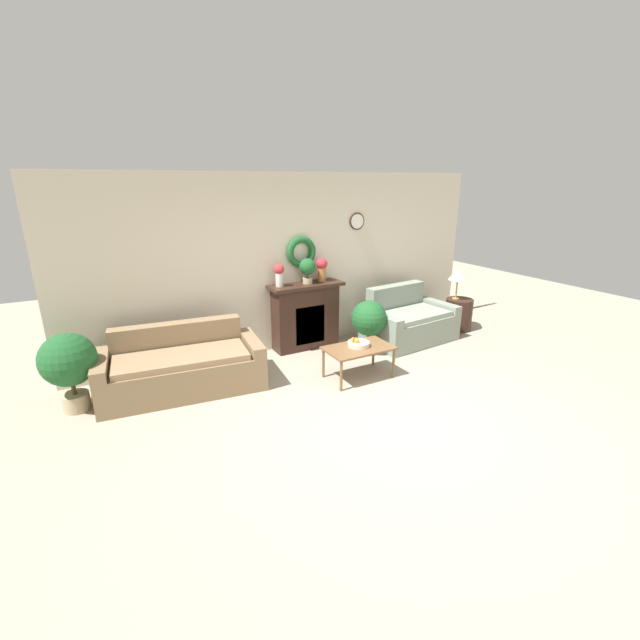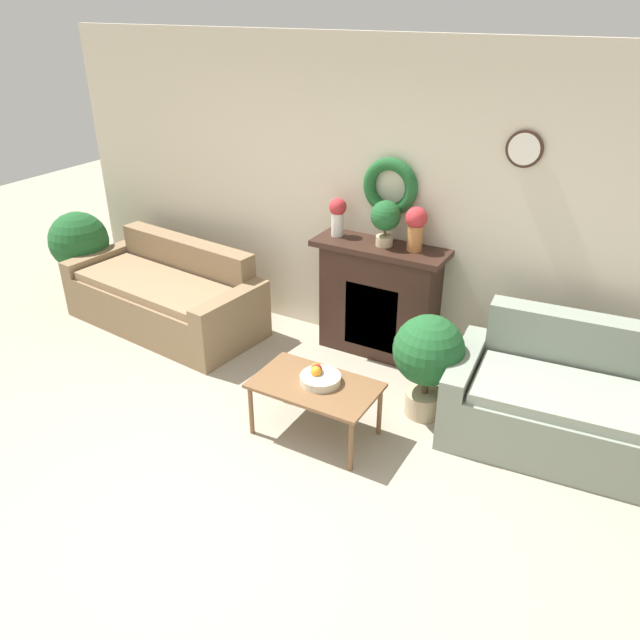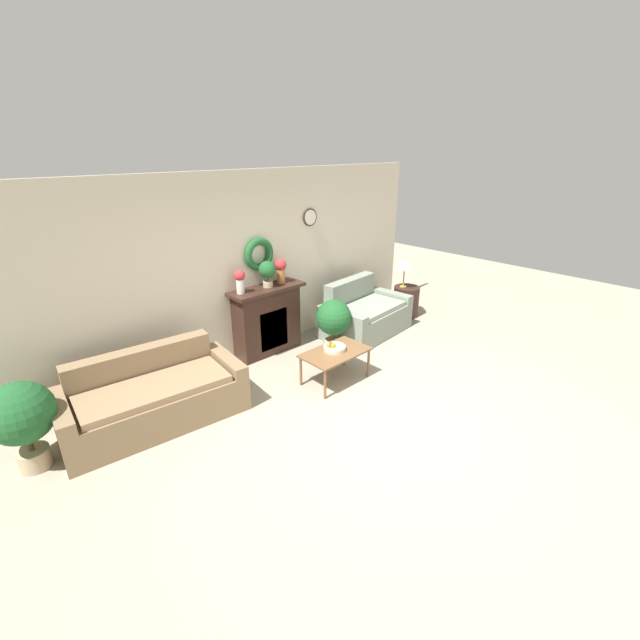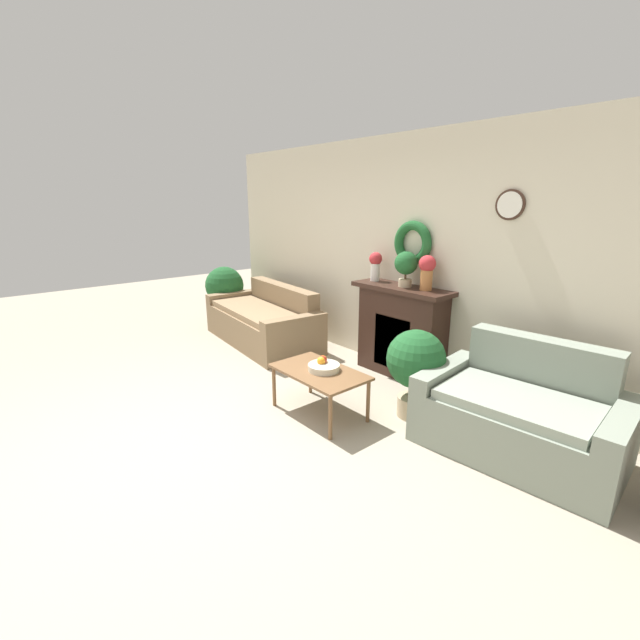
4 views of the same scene
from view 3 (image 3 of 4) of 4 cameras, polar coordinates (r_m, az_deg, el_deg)
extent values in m
plane|color=#9E937F|center=(5.16, 9.89, -13.64)|extent=(16.00, 16.00, 0.00)
cube|color=beige|center=(6.39, -9.22, 7.09)|extent=(6.80, 0.06, 2.70)
cylinder|color=#382319|center=(6.92, -1.34, 13.53)|extent=(0.27, 0.02, 0.27)
cylinder|color=white|center=(6.91, -1.28, 13.52)|extent=(0.23, 0.01, 0.23)
torus|color=#1E5628|center=(6.34, -8.11, 8.65)|extent=(0.49, 0.10, 0.49)
cube|color=#331E16|center=(6.56, -7.04, -0.20)|extent=(1.04, 0.34, 1.01)
cube|color=black|center=(6.48, -6.17, -1.26)|extent=(0.50, 0.02, 0.60)
cube|color=orange|center=(6.50, -6.10, -1.89)|extent=(0.40, 0.01, 0.33)
cube|color=#331E16|center=(6.35, -7.08, 4.12)|extent=(1.18, 0.41, 0.05)
cube|color=#846B4C|center=(5.30, -20.79, -11.00)|extent=(1.72, 0.87, 0.44)
cube|color=#846B4C|center=(5.59, -22.46, -7.26)|extent=(1.67, 0.37, 0.81)
cube|color=#846B4C|center=(5.24, -30.90, -12.40)|extent=(0.26, 0.91, 0.58)
cube|color=#846B4C|center=(5.59, -12.28, -7.25)|extent=(0.26, 0.91, 0.58)
cube|color=#917554|center=(5.16, -21.18, -8.57)|extent=(1.65, 0.81, 0.08)
cube|color=gray|center=(7.29, 6.79, -0.25)|extent=(1.21, 0.82, 0.44)
cube|color=gray|center=(7.46, 3.97, 2.24)|extent=(1.17, 0.31, 0.89)
cube|color=gray|center=(6.82, 2.92, -1.10)|extent=(0.25, 0.93, 0.58)
cube|color=gray|center=(7.83, 9.00, 1.81)|extent=(0.25, 0.93, 0.58)
cube|color=gray|center=(7.19, 6.88, 1.66)|extent=(1.16, 0.76, 0.08)
cube|color=brown|center=(5.73, 2.07, -4.34)|extent=(0.91, 0.55, 0.03)
cylinder|color=brown|center=(5.44, 0.68, -8.58)|extent=(0.04, 0.04, 0.42)
cylinder|color=brown|center=(5.97, 6.47, -5.70)|extent=(0.04, 0.04, 0.42)
cylinder|color=brown|center=(5.74, -2.58, -6.83)|extent=(0.04, 0.04, 0.42)
cylinder|color=brown|center=(6.25, 3.22, -4.27)|extent=(0.04, 0.04, 0.42)
cylinder|color=beige|center=(5.75, 1.95, -3.77)|extent=(0.30, 0.30, 0.06)
sphere|color=#B2231E|center=(5.72, 1.48, -3.35)|extent=(0.08, 0.08, 0.08)
sphere|color=orange|center=(5.71, 1.70, -3.41)|extent=(0.08, 0.08, 0.08)
sphere|color=orange|center=(5.72, 1.25, -3.36)|extent=(0.08, 0.08, 0.08)
cylinder|color=#331E16|center=(8.18, 11.39, 2.46)|extent=(0.47, 0.47, 0.56)
cylinder|color=#B28E42|center=(8.06, 11.02, 4.41)|extent=(0.12, 0.12, 0.02)
cylinder|color=#B28E42|center=(8.01, 11.11, 5.60)|extent=(0.03, 0.03, 0.33)
cone|color=beige|center=(7.94, 11.25, 7.42)|extent=(0.32, 0.32, 0.20)
cylinder|color=silver|center=(6.11, -10.58, 4.42)|extent=(0.11, 0.11, 0.20)
sphere|color=#B72D33|center=(6.06, -10.68, 5.86)|extent=(0.15, 0.15, 0.15)
cylinder|color=#AD6B38|center=(6.51, -5.23, 5.86)|extent=(0.13, 0.13, 0.21)
sphere|color=#B72D33|center=(6.46, -5.29, 7.35)|extent=(0.18, 0.18, 0.18)
cylinder|color=tan|center=(6.36, -6.96, 4.79)|extent=(0.15, 0.15, 0.08)
cylinder|color=#4C3823|center=(6.34, -6.99, 5.45)|extent=(0.02, 0.02, 0.07)
sphere|color=#1E5628|center=(6.30, -7.05, 6.70)|extent=(0.25, 0.25, 0.25)
cylinder|color=tan|center=(5.31, -33.77, -15.07)|extent=(0.30, 0.30, 0.21)
cylinder|color=#4C3823|center=(5.21, -34.22, -13.38)|extent=(0.05, 0.05, 0.17)
sphere|color=#1E5628|center=(5.04, -35.08, -10.12)|extent=(0.62, 0.62, 0.62)
cylinder|color=tan|center=(6.68, 1.78, -3.45)|extent=(0.30, 0.30, 0.19)
cylinder|color=#4C3823|center=(6.61, 1.79, -2.11)|extent=(0.05, 0.05, 0.15)
sphere|color=#1E5628|center=(6.49, 1.83, 0.35)|extent=(0.54, 0.54, 0.54)
camera|label=1|loc=(1.14, 90.52, -23.86)|focal=24.00mm
camera|label=2|loc=(5.58, 45.55, 15.44)|focal=35.00mm
camera|label=4|loc=(6.68, 36.61, 9.23)|focal=24.00mm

